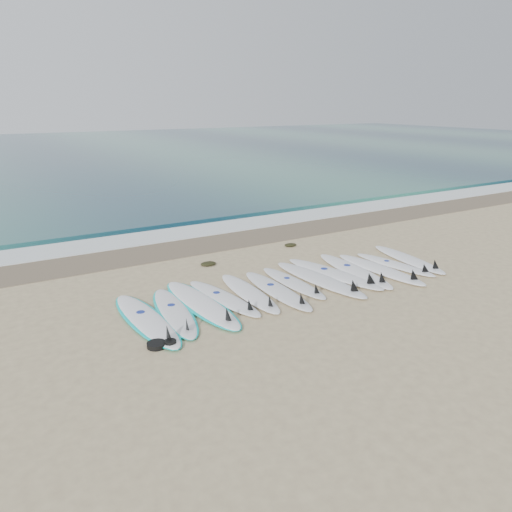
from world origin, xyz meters
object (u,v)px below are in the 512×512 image
surfboard_12 (410,259)px  leash_coil (160,344)px  surfboard_0 (147,320)px  surfboard_6 (294,283)px

surfboard_12 → leash_coil: bearing=-163.6°
surfboard_0 → surfboard_12: bearing=-1.2°
leash_coil → surfboard_6: bearing=18.8°
surfboard_0 → surfboard_6: (3.41, 0.19, -0.00)m
surfboard_0 → surfboard_12: surfboard_0 is taller
surfboard_6 → leash_coil: size_ratio=5.04×
surfboard_0 → surfboard_6: surfboard_0 is taller
surfboard_0 → surfboard_12: 6.86m
surfboard_6 → leash_coil: 3.74m
surfboard_12 → leash_coil: size_ratio=5.74×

